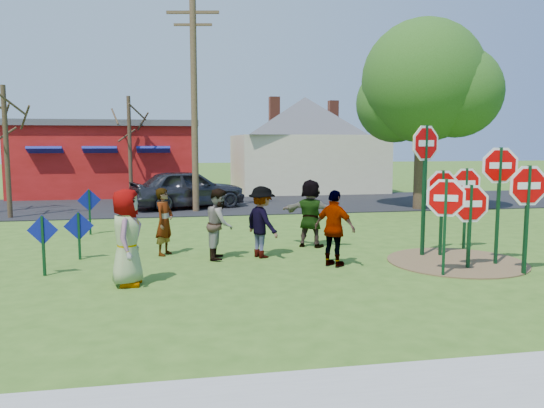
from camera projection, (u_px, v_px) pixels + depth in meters
The scene contains 27 objects.
ground at pixel (261, 261), 12.67m from camera, with size 120.00×120.00×0.00m, color #385F1B.
sidewalk at pixel (370, 406), 5.63m from camera, with size 22.00×1.80×0.08m, color #9E9E99.
road at pixel (221, 204), 23.90m from camera, with size 120.00×7.50×0.04m, color black.
dirt_patch at pixel (456, 262), 12.49m from camera, with size 3.20×3.20×0.03m, color brown.
red_building at pixel (110, 158), 29.03m from camera, with size 9.40×7.69×3.90m.
cream_house at pixel (305, 140), 30.89m from camera, with size 9.40×9.40×6.50m.
stop_sign_a at pixel (445, 206), 11.03m from camera, with size 0.99×0.49×2.21m.
stop_sign_b at pixel (425, 157), 12.89m from camera, with size 1.12×0.45×3.39m.
stop_sign_c at pixel (499, 178), 12.00m from camera, with size 1.11×0.22×2.86m.
stop_sign_d at pixel (466, 189), 13.74m from camera, with size 1.05×0.13×2.29m.
stop_sign_e at pixel (470, 209), 11.70m from camera, with size 1.15×0.12×2.04m.
stop_sign_f at pixel (528, 193), 11.13m from camera, with size 1.17×0.08×2.50m.
stop_sign_g at pixel (442, 194), 12.99m from camera, with size 1.10×0.08×2.28m.
blue_diamond_b at pixel (43, 238), 11.15m from camera, with size 0.64×0.07×1.30m.
blue_diamond_c at pixel (79, 231), 12.72m from camera, with size 0.70×0.07×1.16m.
blue_diamond_d at pixel (89, 206), 16.14m from camera, with size 0.67×0.20×1.41m.
person_a at pixel (127, 237), 10.39m from camera, with size 0.94×0.61×1.92m, color #3D427D.
person_b at pixel (164, 222), 13.22m from camera, with size 0.62×0.40×1.69m, color #2C7E66.
person_c at pixel (220, 224), 12.82m from camera, with size 0.83×0.65×1.71m, color brown.
person_d at pixel (262, 222), 12.95m from camera, with size 1.13×0.65×1.75m, color #36373C.
person_e at pixel (335, 229), 11.99m from camera, with size 1.03×0.43×1.75m, color #452956.
person_f at pixel (311, 213), 14.25m from camera, with size 1.70×0.54×1.83m, color #1F5336.
suv at pixel (188, 189), 22.40m from camera, with size 1.93×4.80×1.63m, color #2F2E33.
utility_pole at pixel (194, 101), 20.96m from camera, with size 2.03×0.50×8.39m.
leafy_tree at pixel (426, 88), 21.66m from camera, with size 5.49×5.01×7.81m.
bare_tree_west at pixel (6, 133), 19.26m from camera, with size 1.80×1.80×4.87m.
bare_tree_east at pixel (129, 134), 24.96m from camera, with size 1.80×1.80×4.96m.
Camera 1 is at (-1.99, -12.26, 2.83)m, focal length 35.00 mm.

